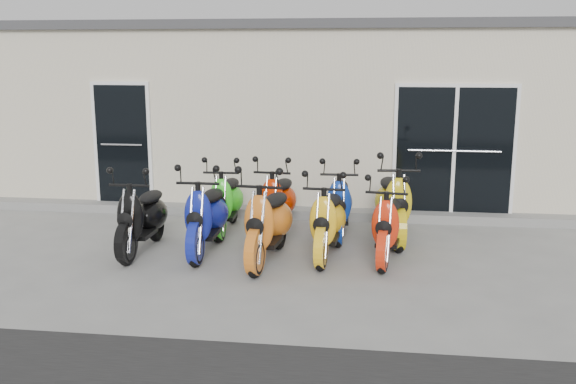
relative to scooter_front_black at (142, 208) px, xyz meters
name	(u,v)px	position (x,y,z in m)	size (l,w,h in m)	color
ground	(283,252)	(1.98, 0.27, -0.66)	(80.00, 80.00, 0.00)	gray
building	(316,109)	(1.98, 5.47, 0.94)	(14.00, 6.00, 3.20)	beige
roof_cap	(317,30)	(1.98, 5.47, 2.62)	(14.20, 6.20, 0.16)	#3F3F42
front_step	(299,213)	(1.98, 2.29, -0.58)	(14.00, 0.40, 0.15)	gray
door_left	(123,141)	(-1.22, 2.44, 0.60)	(1.07, 0.08, 2.22)	black
door_right	(454,147)	(4.58, 2.44, 0.60)	(2.02, 0.08, 2.22)	black
scooter_front_black	(142,208)	(0.00, 0.00, 0.00)	(0.65, 1.78, 1.31)	black
scooter_front_blue	(206,207)	(0.92, 0.08, 0.02)	(0.67, 1.84, 1.36)	navy
scooter_front_orange_a	(268,212)	(1.85, -0.20, 0.05)	(0.69, 1.90, 1.40)	orange
scooter_front_orange_b	(328,212)	(2.63, 0.12, 0.00)	(0.64, 1.77, 1.30)	yellow
scooter_front_red	(389,215)	(3.47, 0.10, -0.02)	(0.63, 1.72, 1.27)	red
scooter_back_green	(226,193)	(0.95, 1.21, -0.02)	(0.63, 1.73, 1.28)	#36E924
scooter_back_red	(278,193)	(1.78, 1.19, 0.00)	(0.64, 1.77, 1.31)	red
scooter_back_blue	(339,195)	(2.73, 1.19, -0.01)	(0.64, 1.76, 1.30)	#0D319B
scooter_back_yellow	(393,194)	(3.56, 1.11, 0.06)	(0.70, 1.93, 1.43)	gold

